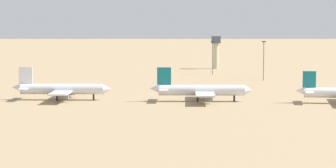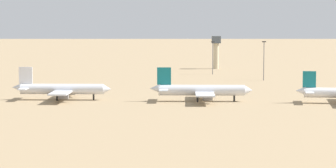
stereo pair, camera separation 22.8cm
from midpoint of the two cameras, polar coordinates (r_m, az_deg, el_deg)
ground at (r=239.05m, az=2.91°, el=-1.48°), size 4000.00×4000.00×0.00m
ridge_west at (r=1291.42m, az=-4.18°, el=5.88°), size 343.98×336.89×80.62m
ridge_center at (r=1222.55m, az=11.13°, el=6.83°), size 317.04×214.15×123.55m
parked_jet_white_1 at (r=247.36m, az=-8.78°, el=-0.42°), size 35.25×29.47×11.69m
parked_jet_teal_2 at (r=240.21m, az=2.73°, el=-0.52°), size 35.69×29.85×11.83m
control_tower at (r=398.68m, az=4.00°, el=2.89°), size 5.20×5.20×18.85m
light_pole_west at (r=324.59m, az=7.92°, el=2.12°), size 1.80×0.50×18.31m
light_pole_mid at (r=357.88m, az=3.72°, el=2.36°), size 1.80×0.50×17.06m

